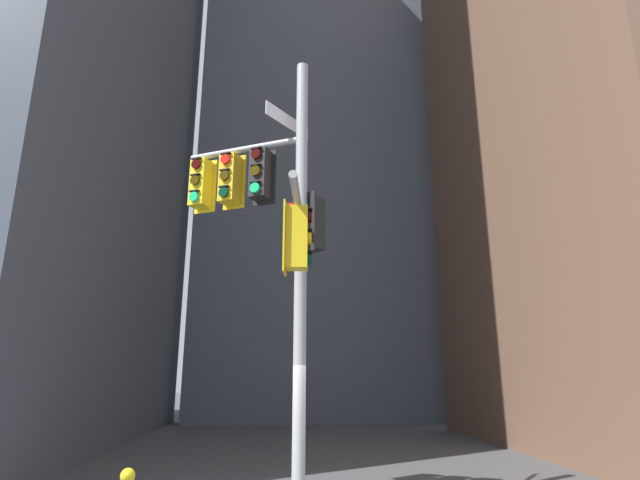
# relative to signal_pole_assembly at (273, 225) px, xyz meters

# --- Properties ---
(building_mid_block) EXTENTS (13.12, 13.12, 48.00)m
(building_mid_block) POSITION_rel_signal_pole_assembly_xyz_m (2.11, 22.72, 18.98)
(building_mid_block) COLOR #4C5460
(building_mid_block) RESTS_ON ground
(signal_pole_assembly) EXTENTS (2.76, 3.59, 8.34)m
(signal_pole_assembly) POSITION_rel_signal_pole_assembly_xyz_m (0.00, 0.00, 0.00)
(signal_pole_assembly) COLOR #9EA0A3
(signal_pole_assembly) RESTS_ON ground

